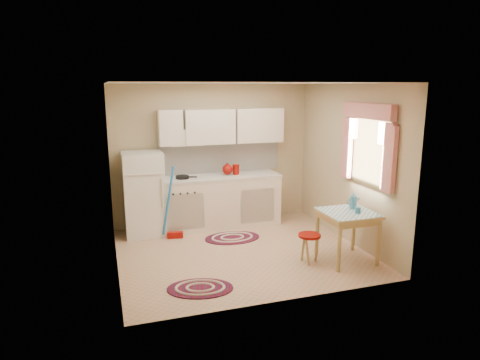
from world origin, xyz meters
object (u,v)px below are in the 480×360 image
object	(u,v)px
base_cabinets	(216,202)
stool	(309,248)
fridge	(144,194)
table	(347,236)

from	to	relation	value
base_cabinets	stool	world-z (taller)	base_cabinets
fridge	base_cabinets	distance (m)	1.29
base_cabinets	stool	xyz separation A→B (m)	(0.83, -1.98, -0.23)
table	stool	bearing A→B (deg)	169.95
fridge	base_cabinets	bearing A→B (deg)	2.27
fridge	table	world-z (taller)	fridge
fridge	table	bearing A→B (deg)	-37.65
fridge	base_cabinets	world-z (taller)	fridge
stool	base_cabinets	bearing A→B (deg)	112.68
stool	table	bearing A→B (deg)	-10.05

